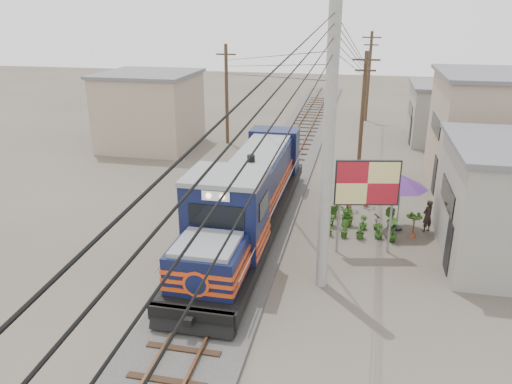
% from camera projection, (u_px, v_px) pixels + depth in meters
% --- Properties ---
extents(ground, '(120.00, 120.00, 0.00)m').
position_uv_depth(ground, '(230.00, 268.00, 19.05)').
color(ground, '#473F35').
rests_on(ground, ground).
extents(ballast, '(3.60, 70.00, 0.16)m').
position_uv_depth(ballast, '(276.00, 182.00, 28.18)').
color(ballast, '#595651').
rests_on(ballast, ground).
extents(track, '(1.15, 70.00, 0.12)m').
position_uv_depth(track, '(276.00, 179.00, 28.12)').
color(track, '#51331E').
rests_on(track, ground).
extents(locomotive, '(2.79, 15.16, 3.76)m').
position_uv_depth(locomotive, '(248.00, 199.00, 21.28)').
color(locomotive, black).
rests_on(locomotive, ground).
extents(utility_pole_main, '(0.40, 0.40, 10.00)m').
position_uv_depth(utility_pole_main, '(328.00, 150.00, 16.16)').
color(utility_pole_main, '#9E9B93').
rests_on(utility_pole_main, ground).
extents(wooden_pole_mid, '(1.60, 0.24, 7.00)m').
position_uv_depth(wooden_pole_mid, '(363.00, 108.00, 29.71)').
color(wooden_pole_mid, '#4C3826').
rests_on(wooden_pole_mid, ground).
extents(wooden_pole_far, '(1.60, 0.24, 7.50)m').
position_uv_depth(wooden_pole_far, '(369.00, 75.00, 42.40)').
color(wooden_pole_far, '#4C3826').
rests_on(wooden_pole_far, ground).
extents(wooden_pole_left, '(1.60, 0.24, 7.00)m').
position_uv_depth(wooden_pole_left, '(227.00, 93.00, 35.25)').
color(wooden_pole_left, '#4C3826').
rests_on(wooden_pole_left, ground).
extents(power_lines, '(9.65, 19.00, 3.30)m').
position_uv_depth(power_lines, '(270.00, 46.00, 24.23)').
color(power_lines, black).
rests_on(power_lines, ground).
extents(shophouse_back, '(6.30, 6.30, 4.20)m').
position_uv_depth(shophouse_back, '(453.00, 113.00, 36.31)').
color(shophouse_back, gray).
rests_on(shophouse_back, ground).
extents(shophouse_left, '(6.30, 6.30, 5.20)m').
position_uv_depth(shophouse_left, '(150.00, 110.00, 34.78)').
color(shophouse_left, gray).
rests_on(shophouse_left, ground).
extents(billboard, '(2.49, 0.62, 3.89)m').
position_uv_depth(billboard, '(367.00, 185.00, 19.27)').
color(billboard, '#99999E').
rests_on(billboard, ground).
extents(market_umbrella, '(2.63, 2.63, 2.57)m').
position_uv_depth(market_umbrella, '(401.00, 182.00, 21.57)').
color(market_umbrella, black).
rests_on(market_umbrella, ground).
extents(vendor, '(0.64, 0.62, 1.48)m').
position_uv_depth(vendor, '(428.00, 216.00, 21.88)').
color(vendor, black).
rests_on(vendor, ground).
extents(plant_nursery, '(3.30, 3.06, 1.14)m').
position_uv_depth(plant_nursery, '(357.00, 220.00, 22.22)').
color(plant_nursery, '#274D16').
rests_on(plant_nursery, ground).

